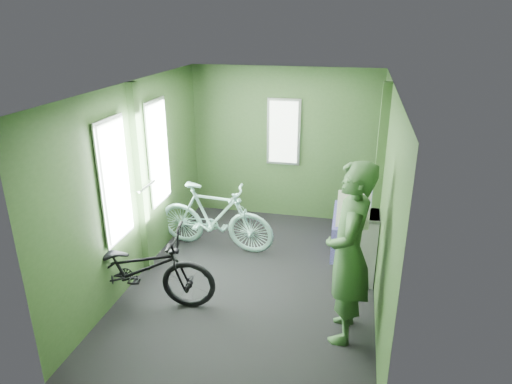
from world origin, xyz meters
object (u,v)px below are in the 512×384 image
bicycle_mint (216,249)px  bench_seat (356,228)px  bicycle_black (140,304)px  waste_box (365,248)px  passenger (349,253)px

bicycle_mint → bench_seat: size_ratio=1.56×
bicycle_black → waste_box: waste_box is taller
bicycle_black → waste_box: (2.38, 1.03, 0.44)m
bicycle_black → bench_seat: (2.27, 1.82, 0.31)m
waste_box → bench_seat: bench_seat is taller
bicycle_black → passenger: (2.20, -0.01, 0.90)m
bicycle_mint → passenger: (1.76, -1.40, 0.90)m
passenger → bicycle_black: bearing=-88.3°
passenger → bench_seat: bearing=179.9°
bicycle_black → bicycle_mint: 1.45m
bicycle_black → waste_box: size_ratio=1.96×
bicycle_black → bicycle_mint: (0.43, 1.39, 0.00)m
bicycle_mint → passenger: bearing=-123.1°
waste_box → bicycle_black: bearing=-156.5°
bicycle_mint → passenger: size_ratio=0.90×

